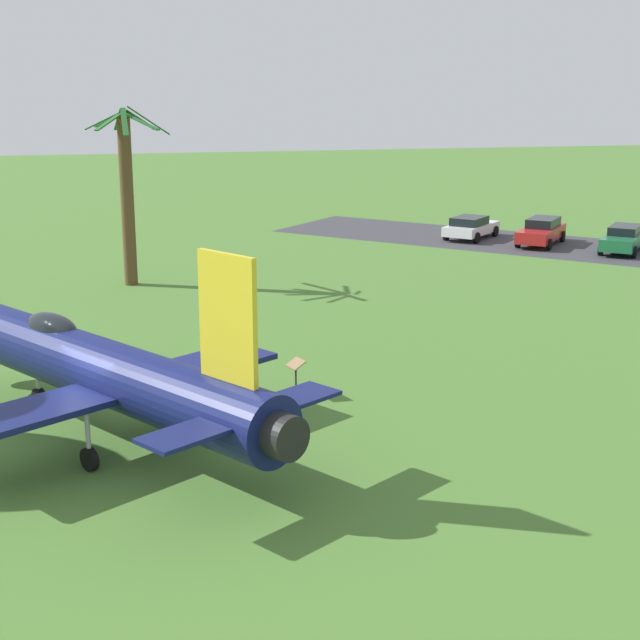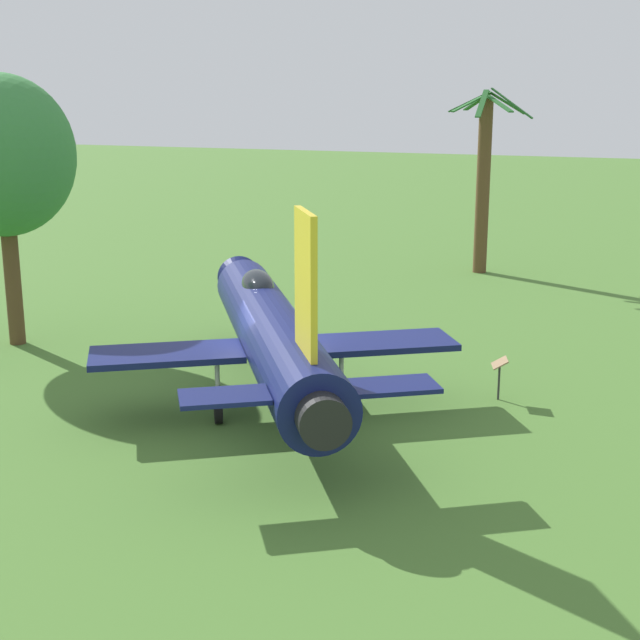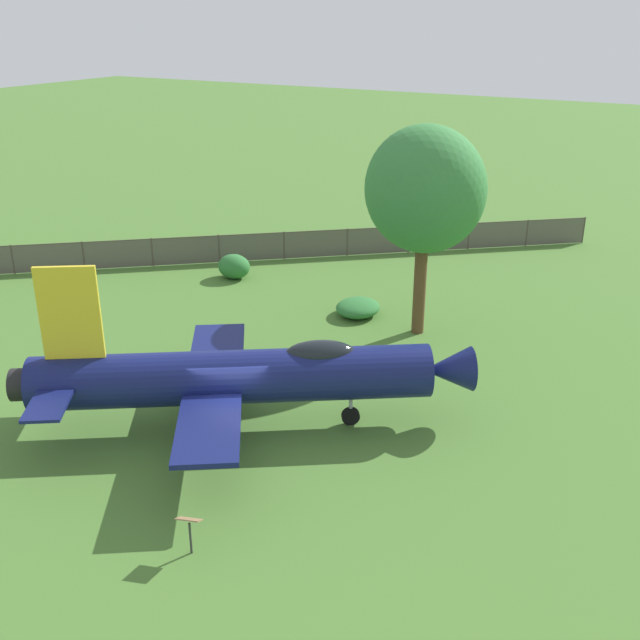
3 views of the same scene
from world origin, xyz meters
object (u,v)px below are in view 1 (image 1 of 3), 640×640
Objects in this scene: palm_tree at (127,196)px; parked_car_red at (541,231)px; parked_car_white at (471,227)px; parked_car_green at (623,238)px; info_plaque at (296,369)px; display_jet at (102,369)px.

palm_tree reaches higher than parked_car_red.
parked_car_green is at bearing -88.11° from parked_car_white.
parked_car_green reaches higher than info_plaque.
info_plaque is 30.04m from parked_car_red.
display_jet reaches higher than parked_car_green.
parked_car_white is at bearing -92.71° from parked_car_green.
palm_tree is at bearing 157.87° from parked_car_white.
info_plaque is 30.48m from parked_car_white.
parked_car_green is at bearing 131.68° from info_plaque.
display_jet is 19.67m from palm_tree.
parked_car_green is 1.06× the size of parked_car_white.
parked_car_red is (-5.90, 23.47, -3.34)m from palm_tree.
display_jet is 35.46m from parked_car_red.
palm_tree is 27.17m from parked_car_green.
display_jet is 6.15m from info_plaque.
parked_car_white is (-2.83, -3.22, -0.07)m from parked_car_red.
display_jet is at bearing -172.73° from parked_car_white.
parked_car_green is (-19.97, 22.43, -0.10)m from info_plaque.
parked_car_red reaches higher than parked_car_white.
parked_car_green reaches higher than parked_car_white.
palm_tree is 1.70× the size of parked_car_red.
palm_tree is 1.83× the size of parked_car_white.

